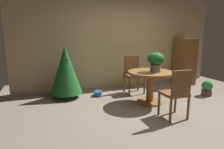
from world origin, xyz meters
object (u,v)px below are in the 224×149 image
at_px(round_dining_table, 150,81).
at_px(gift_box_blue, 98,93).
at_px(holiday_tree, 66,70).
at_px(flower_vase, 156,60).
at_px(wooden_cabinet, 184,61).
at_px(wooden_chair_far, 133,72).
at_px(potted_plant, 207,88).
at_px(wooden_chair_near, 177,92).

bearing_deg(round_dining_table, gift_box_blue, 137.07).
relative_size(round_dining_table, holiday_tree, 0.79).
height_order(flower_vase, holiday_tree, holiday_tree).
bearing_deg(wooden_cabinet, gift_box_blue, -173.01).
height_order(wooden_chair_far, holiday_tree, holiday_tree).
bearing_deg(gift_box_blue, flower_vase, -43.10).
relative_size(wooden_chair_far, holiday_tree, 0.77).
bearing_deg(flower_vase, round_dining_table, 134.60).
height_order(wooden_cabinet, potted_plant, wooden_cabinet).
height_order(round_dining_table, wooden_chair_near, wooden_chair_near).
bearing_deg(flower_vase, holiday_tree, 148.67).
bearing_deg(holiday_tree, flower_vase, -31.33).
height_order(flower_vase, potted_plant, flower_vase).
relative_size(flower_vase, wooden_chair_far, 0.44).
relative_size(round_dining_table, wooden_cabinet, 0.71).
bearing_deg(gift_box_blue, wooden_chair_near, -61.94).
bearing_deg(wooden_chair_near, holiday_tree, 131.74).
xyz_separation_m(round_dining_table, potted_plant, (1.62, -0.02, -0.31)).
distance_m(wooden_chair_far, wooden_cabinet, 1.96).
height_order(round_dining_table, holiday_tree, holiday_tree).
bearing_deg(flower_vase, wooden_chair_far, 94.20).
bearing_deg(wooden_chair_near, potted_plant, 28.67).
bearing_deg(wooden_cabinet, round_dining_table, -147.24).
relative_size(gift_box_blue, potted_plant, 0.78).
xyz_separation_m(flower_vase, wooden_chair_far, (-0.07, 0.94, -0.42)).
distance_m(holiday_tree, wooden_cabinet, 3.63).
height_order(wooden_chair_near, potted_plant, wooden_chair_near).
xyz_separation_m(round_dining_table, gift_box_blue, (-0.95, 0.88, -0.45)).
xyz_separation_m(wooden_chair_far, wooden_cabinet, (1.92, 0.36, 0.15)).
bearing_deg(wooden_cabinet, wooden_chair_far, -169.29).
xyz_separation_m(wooden_chair_near, potted_plant, (1.62, 0.88, -0.32)).
distance_m(flower_vase, holiday_tree, 2.09).
relative_size(gift_box_blue, wooden_cabinet, 0.22).
xyz_separation_m(wooden_cabinet, potted_plant, (-0.30, -1.25, -0.50)).
xyz_separation_m(wooden_chair_near, holiday_tree, (-1.70, 1.91, 0.17)).
bearing_deg(holiday_tree, gift_box_blue, -9.33).
distance_m(round_dining_table, flower_vase, 0.47).
bearing_deg(wooden_chair_far, gift_box_blue, 179.33).
height_order(holiday_tree, wooden_cabinet, wooden_cabinet).
bearing_deg(potted_plant, wooden_chair_near, -151.33).
relative_size(flower_vase, holiday_tree, 0.34).
distance_m(flower_vase, wooden_chair_far, 1.03).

